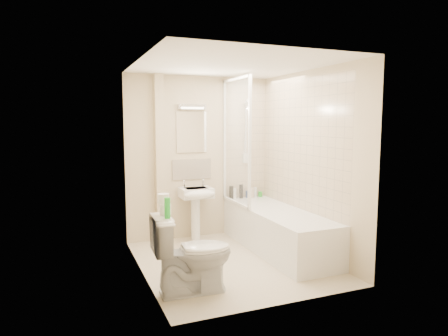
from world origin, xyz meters
name	(u,v)px	position (x,y,z in m)	size (l,w,h in m)	color
floor	(232,262)	(0.00, 0.00, 0.00)	(2.50, 2.50, 0.00)	beige
wall_back	(199,157)	(0.00, 1.25, 1.20)	(2.20, 0.02, 2.40)	beige
wall_left	(141,170)	(-1.10, 0.00, 1.20)	(0.02, 2.50, 2.40)	beige
wall_right	(309,163)	(1.10, 0.00, 1.20)	(0.02, 2.50, 2.40)	beige
ceiling	(233,65)	(0.00, 0.00, 2.40)	(2.20, 2.50, 0.02)	white
tile_back	(245,142)	(0.75, 1.24, 1.42)	(0.70, 0.01, 1.75)	beige
tile_right	(300,145)	(1.09, 0.20, 1.42)	(0.01, 2.10, 1.75)	beige
pipe_boxing	(160,159)	(-0.62, 1.19, 1.20)	(0.12, 0.12, 2.40)	beige
splashback	(192,169)	(-0.12, 1.24, 1.03)	(0.60, 0.01, 0.30)	beige
mirror	(192,132)	(-0.12, 1.24, 1.58)	(0.46, 0.01, 0.60)	white
strip_light	(192,107)	(-0.12, 1.22, 1.95)	(0.42, 0.07, 0.07)	silver
bathtub	(277,229)	(0.75, 0.20, 0.29)	(0.70, 2.10, 0.55)	white
shower_screen	(236,142)	(0.40, 0.80, 1.45)	(0.04, 0.92, 1.80)	white
shower_fixture	(246,134)	(0.75, 1.19, 1.55)	(0.10, 0.16, 0.99)	white
pedestal_sink	(197,199)	(-0.12, 1.01, 0.62)	(0.46, 0.44, 0.89)	white
bottle_black_a	(231,192)	(0.48, 1.16, 0.65)	(0.07, 0.07, 0.20)	black
bottle_white_a	(234,193)	(0.53, 1.16, 0.63)	(0.06, 0.06, 0.16)	white
bottle_black_b	(241,191)	(0.65, 1.16, 0.66)	(0.06, 0.06, 0.21)	black
bottle_blue	(247,194)	(0.75, 1.16, 0.61)	(0.05, 0.05, 0.11)	navy
bottle_cream	(252,192)	(0.83, 1.16, 0.63)	(0.07, 0.07, 0.15)	beige
bottle_white_b	(255,192)	(0.89, 1.16, 0.63)	(0.06, 0.06, 0.16)	silver
bottle_green	(260,194)	(0.98, 1.16, 0.59)	(0.07, 0.07, 0.08)	green
toilet	(192,253)	(-0.72, -0.66, 0.41)	(0.82, 0.50, 0.82)	white
toilet_roll_lower	(165,209)	(-0.98, -0.60, 0.87)	(0.11, 0.11, 0.11)	white
toilet_roll_upper	(163,199)	(-0.99, -0.56, 0.98)	(0.12, 0.12, 0.10)	white
green_bottle	(167,208)	(-0.99, -0.74, 0.92)	(0.06, 0.06, 0.20)	green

